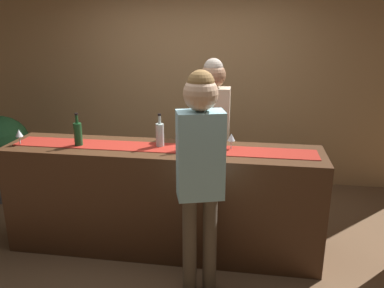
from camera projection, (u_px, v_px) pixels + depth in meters
The scene contains 12 objects.
ground_plane at pixel (164, 247), 3.81m from camera, with size 10.00×10.00×0.00m, color brown.
back_wall at pixel (193, 72), 5.17m from camera, with size 6.00×0.12×2.90m, color tan.
bar_counter at pixel (163, 199), 3.66m from camera, with size 2.87×0.60×1.01m, color #472B19.
counter_runner_cloth at pixel (161, 148), 3.51m from camera, with size 2.73×0.28×0.01m, color maroon.
wine_bottle_clear at pixel (160, 134), 3.52m from camera, with size 0.07×0.07×0.30m.
wine_bottle_amber at pixel (189, 137), 3.43m from camera, with size 0.07×0.07×0.30m.
wine_bottle_green at pixel (78, 134), 3.54m from camera, with size 0.07×0.07×0.30m.
wine_glass_near_customer at pixel (19, 134), 3.57m from camera, with size 0.07×0.07×0.14m.
wine_glass_mid_counter at pixel (231, 138), 3.44m from camera, with size 0.07×0.07×0.14m.
bartender at pixel (213, 124), 3.97m from camera, with size 0.35×0.25×1.75m.
customer_sipping at pixel (200, 161), 2.87m from camera, with size 0.38×0.29×1.78m.
potted_plant_tall at pixel (1, 152), 4.73m from camera, with size 0.70×0.70×1.03m.
Camera 1 is at (0.78, -3.26, 2.09)m, focal length 36.73 mm.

